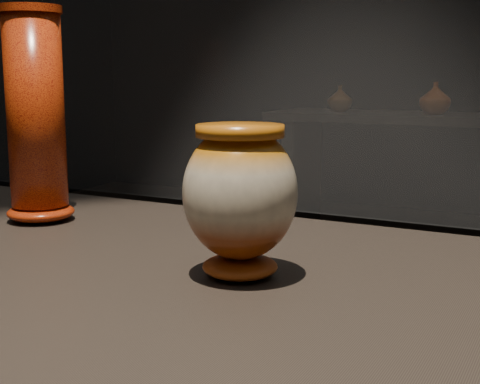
% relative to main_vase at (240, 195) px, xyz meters
% --- Properties ---
extents(main_vase, '(0.16, 0.16, 0.18)m').
position_rel_main_vase_xyz_m(main_vase, '(0.00, 0.00, 0.00)').
color(main_vase, maroon).
rests_on(main_vase, display_plinth).
extents(tall_vase, '(0.14, 0.14, 0.34)m').
position_rel_main_vase_xyz_m(tall_vase, '(-0.43, 0.12, 0.07)').
color(tall_vase, '#D3450E').
rests_on(tall_vase, display_plinth).
extents(back_shelf, '(2.00, 0.60, 0.90)m').
position_rel_main_vase_xyz_m(back_shelf, '(-0.46, 3.40, -0.36)').
color(back_shelf, black).
rests_on(back_shelf, ground).
extents(back_vase_left, '(0.22, 0.22, 0.16)m').
position_rel_main_vase_xyz_m(back_vase_left, '(-1.05, 3.38, -0.02)').
color(back_vase_left, brown).
rests_on(back_vase_left, back_shelf).
extents(back_vase_mid, '(0.22, 0.22, 0.19)m').
position_rel_main_vase_xyz_m(back_vase_mid, '(-0.46, 3.36, -0.00)').
color(back_vase_mid, maroon).
rests_on(back_vase_mid, back_shelf).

